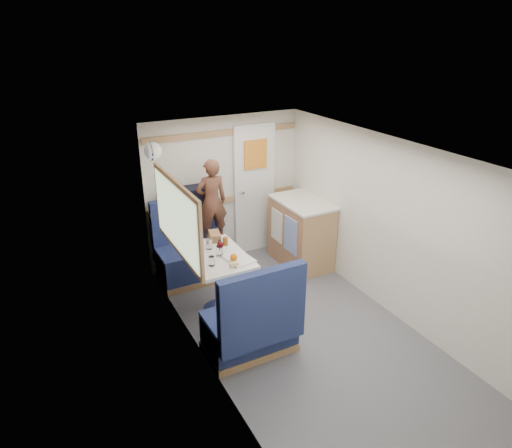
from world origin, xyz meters
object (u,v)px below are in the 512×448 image
bench_far (192,256)px  person (212,201)px  cheese_block (234,264)px  tumbler_left (212,261)px  beer_glass (225,241)px  pepper_grinder (220,245)px  dome_light (153,151)px  orange_fruit (234,257)px  dinette_table (217,267)px  bench_near (252,328)px  tray (239,259)px  wine_glass (221,245)px  tumbler_mid (209,244)px  bread_loaf (215,236)px  galley_counter (301,232)px  duffel_bag (184,198)px  tumbler_right (220,251)px

bench_far → person: (0.31, 0.02, 0.70)m
cheese_block → tumbler_left: tumbler_left is taller
cheese_block → beer_glass: (0.13, 0.52, 0.01)m
pepper_grinder → bench_far: bearing=97.2°
pepper_grinder → dome_light: bearing=123.8°
orange_fruit → cheese_block: 0.11m
orange_fruit → beer_glass: bearing=77.9°
dinette_table → bench_near: bearing=-90.0°
tray → wine_glass: 0.25m
tumbler_mid → wine_glass: bearing=-74.5°
bread_loaf → orange_fruit: bearing=-93.5°
dinette_table → wine_glass: wine_glass is taller
bench_near → dome_light: 2.28m
galley_counter → cheese_block: bearing=-147.8°
bench_far → duffel_bag: (0.03, 0.26, 0.72)m
bench_near → bread_loaf: bearing=83.8°
tray → pepper_grinder: 0.35m
beer_glass → dinette_table: bearing=-135.5°
person → tumbler_left: 1.19m
galley_counter → bread_loaf: (-1.33, -0.17, 0.30)m
cheese_block → galley_counter: bearing=32.2°
dinette_table → dome_light: 1.51m
tumbler_mid → bread_loaf: tumbler_mid is taller
dinette_table → beer_glass: 0.33m
cheese_block → tumbler_left: size_ratio=0.87×
person → cheese_block: person is taller
duffel_bag → tray: duffel_bag is taller
dinette_table → galley_counter: galley_counter is taller
galley_counter → duffel_bag: duffel_bag is taller
beer_glass → pepper_grinder: bearing=-148.4°
pepper_grinder → bread_loaf: bearing=80.7°
dome_light → beer_glass: (0.58, -0.67, -0.98)m
dinette_table → tray: bearing=-50.7°
bench_far → dome_light: bearing=-177.9°
galley_counter → tumbler_left: size_ratio=8.75×
wine_glass → pepper_grinder: 0.18m
bench_near → dome_light: bearing=102.8°
dinette_table → cheese_block: bearing=-80.4°
pepper_grinder → bench_near: bearing=-95.4°
wine_glass → galley_counter: bearing=22.0°
tumbler_right → bread_loaf: tumbler_right is taller
dome_light → cheese_block: bearing=-69.4°
bench_near → orange_fruit: bearing=81.2°
beer_glass → galley_counter: bearing=15.9°
wine_glass → bread_loaf: size_ratio=0.76×
dinette_table → tumbler_mid: bearing=95.7°
bench_near → tray: size_ratio=3.17×
bench_near → tumbler_left: 0.83m
galley_counter → beer_glass: galley_counter is taller
tumbler_right → wine_glass: bearing=29.0°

